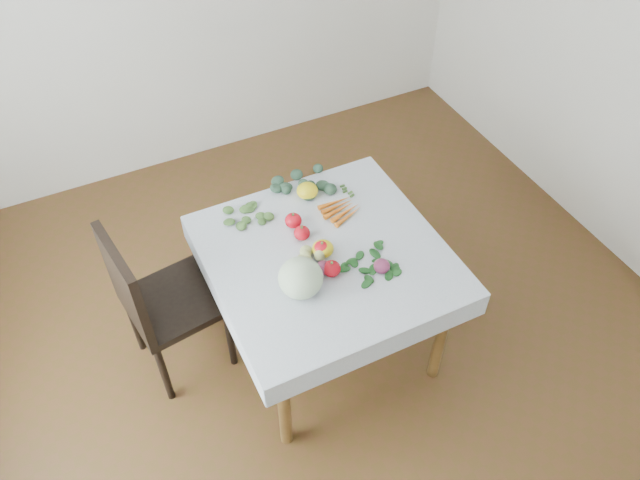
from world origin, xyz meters
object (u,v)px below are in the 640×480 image
object	(u,v)px
heirloom_back	(307,191)
table	(326,267)
chair	(154,299)
cabbage	(301,278)
carrot_bunch	(341,209)

from	to	relation	value
heirloom_back	table	bearing A→B (deg)	-102.67
table	chair	world-z (taller)	chair
chair	heirloom_back	bearing A→B (deg)	9.79
table	chair	bearing A→B (deg)	162.73
table	heirloom_back	size ratio (longest dim) A/B	8.76
table	cabbage	world-z (taller)	cabbage
chair	carrot_bunch	xyz separation A→B (m)	(1.03, -0.02, 0.21)
cabbage	carrot_bunch	xyz separation A→B (m)	(0.41, 0.39, -0.08)
table	chair	distance (m)	0.87
carrot_bunch	chair	bearing A→B (deg)	178.68
carrot_bunch	table	bearing A→B (deg)	-131.09
cabbage	carrot_bunch	bearing A→B (deg)	43.53
chair	heirloom_back	world-z (taller)	chair
cabbage	carrot_bunch	distance (m)	0.58
table	carrot_bunch	bearing A→B (deg)	48.91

